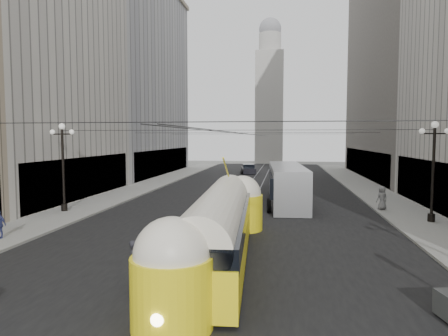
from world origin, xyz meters
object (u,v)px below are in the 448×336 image
(city_bus, at_px, (287,183))
(pedestrian_crossing_b, at_px, (185,289))
(pedestrian_crossing_a, at_px, (135,264))
(pedestrian_sidewalk_right, at_px, (382,198))
(streetcar, at_px, (220,226))

(city_bus, bearing_deg, pedestrian_crossing_b, -98.36)
(city_bus, relative_size, pedestrian_crossing_a, 7.17)
(city_bus, bearing_deg, pedestrian_sidewalk_right, -20.48)
(streetcar, distance_m, pedestrian_crossing_a, 4.38)
(pedestrian_sidewalk_right, bearing_deg, city_bus, -44.38)
(streetcar, height_order, pedestrian_sidewalk_right, streetcar)
(streetcar, height_order, pedestrian_crossing_b, streetcar)
(streetcar, relative_size, city_bus, 1.20)
(pedestrian_crossing_b, bearing_deg, pedestrian_sidewalk_right, 150.05)
(streetcar, distance_m, pedestrian_crossing_b, 5.60)
(city_bus, distance_m, pedestrian_crossing_b, 22.06)
(city_bus, bearing_deg, streetcar, -100.60)
(streetcar, bearing_deg, pedestrian_crossing_a, -126.36)
(pedestrian_crossing_b, bearing_deg, city_bus, 169.63)
(city_bus, relative_size, pedestrian_sidewalk_right, 7.19)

